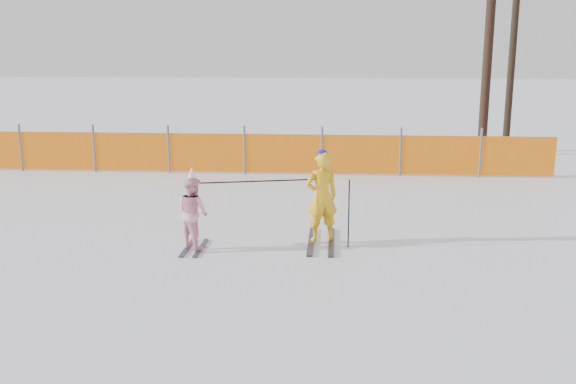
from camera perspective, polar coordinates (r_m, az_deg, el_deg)
The scene contains 6 objects.
ground at distance 9.89m, azimuth -0.22°, elevation -6.30°, with size 120.00×120.00×0.00m, color white.
adult at distance 10.68m, azimuth 3.01°, elevation -0.47°, with size 0.65×1.59×1.60m.
child at distance 10.50m, azimuth -8.45°, elevation -1.76°, with size 0.72×0.97×1.36m.
ski_poles at distance 10.46m, azimuth 0.39°, elevation -0.13°, with size 2.41×0.45×1.14m.
safety_fence at distance 16.70m, azimuth -4.39°, elevation 3.51°, with size 15.88×0.06×1.25m.
tree_trunks at distance 20.84m, azimuth 18.02°, elevation 11.52°, with size 0.82×0.86×6.02m.
Camera 1 is at (0.73, -9.32, 3.23)m, focal length 40.00 mm.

